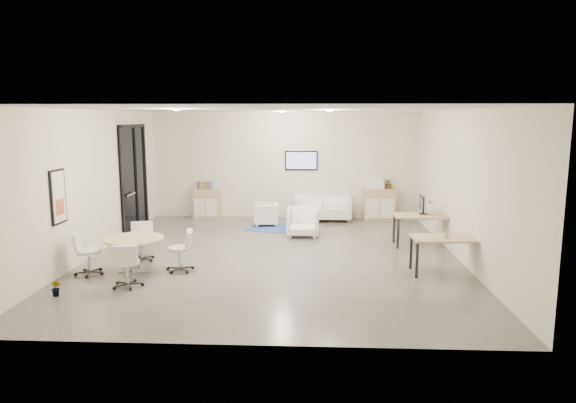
# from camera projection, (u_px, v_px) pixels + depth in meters

# --- Properties ---
(room_shell) EXTENTS (9.60, 10.60, 4.80)m
(room_shell) POSITION_uv_depth(u_px,v_px,m) (274.00, 184.00, 11.09)
(room_shell) COLOR #504D49
(room_shell) RESTS_ON ground
(glass_door) EXTENTS (0.09, 1.90, 2.85)m
(glass_door) POSITION_uv_depth(u_px,v_px,m) (134.00, 175.00, 13.76)
(glass_door) COLOR black
(glass_door) RESTS_ON room_shell
(artwork) EXTENTS (0.05, 0.54, 1.04)m
(artwork) POSITION_uv_depth(u_px,v_px,m) (58.00, 197.00, 9.71)
(artwork) COLOR black
(artwork) RESTS_ON room_shell
(wall_tv) EXTENTS (0.98, 0.06, 0.58)m
(wall_tv) POSITION_uv_depth(u_px,v_px,m) (301.00, 161.00, 15.44)
(wall_tv) COLOR black
(wall_tv) RESTS_ON room_shell
(ceiling_spots) EXTENTS (3.14, 4.14, 0.03)m
(ceiling_spots) POSITION_uv_depth(u_px,v_px,m) (267.00, 111.00, 11.66)
(ceiling_spots) COLOR #FFEAC6
(ceiling_spots) RESTS_ON room_shell
(sideboard_left) EXTENTS (0.79, 0.41, 0.88)m
(sideboard_left) POSITION_uv_depth(u_px,v_px,m) (207.00, 204.00, 15.60)
(sideboard_left) COLOR tan
(sideboard_left) RESTS_ON room_shell
(sideboard_right) EXTENTS (0.94, 0.45, 0.94)m
(sideboard_right) POSITION_uv_depth(u_px,v_px,m) (379.00, 204.00, 15.32)
(sideboard_right) COLOR tan
(sideboard_right) RESTS_ON room_shell
(books) EXTENTS (0.46, 0.14, 0.22)m
(books) POSITION_uv_depth(u_px,v_px,m) (205.00, 186.00, 15.51)
(books) COLOR red
(books) RESTS_ON sideboard_left
(printer) EXTENTS (0.54, 0.47, 0.35)m
(printer) POSITION_uv_depth(u_px,v_px,m) (376.00, 183.00, 15.23)
(printer) COLOR white
(printer) RESTS_ON sideboard_right
(loveseat) EXTENTS (1.66, 0.84, 0.62)m
(loveseat) POSITION_uv_depth(u_px,v_px,m) (323.00, 209.00, 15.26)
(loveseat) COLOR silver
(loveseat) RESTS_ON room_shell
(blue_rug) EXTENTS (1.90, 1.51, 0.01)m
(blue_rug) POSITION_uv_depth(u_px,v_px,m) (280.00, 228.00, 14.16)
(blue_rug) COLOR #2E448D
(blue_rug) RESTS_ON room_shell
(armchair_left) EXTENTS (0.70, 0.74, 0.69)m
(armchair_left) POSITION_uv_depth(u_px,v_px,m) (266.00, 213.00, 14.55)
(armchair_left) COLOR silver
(armchair_left) RESTS_ON room_shell
(armchair_right) EXTENTS (0.83, 0.78, 0.82)m
(armchair_right) POSITION_uv_depth(u_px,v_px,m) (303.00, 220.00, 13.21)
(armchair_right) COLOR silver
(armchair_right) RESTS_ON room_shell
(desk_rear) EXTENTS (1.46, 0.79, 0.74)m
(desk_rear) POSITION_uv_depth(u_px,v_px,m) (424.00, 218.00, 12.18)
(desk_rear) COLOR tan
(desk_rear) RESTS_ON room_shell
(desk_front) EXTENTS (1.44, 0.77, 0.73)m
(desk_front) POSITION_uv_depth(u_px,v_px,m) (448.00, 241.00, 9.98)
(desk_front) COLOR tan
(desk_front) RESTS_ON room_shell
(monitor) EXTENTS (0.20, 0.50, 0.44)m
(monitor) POSITION_uv_depth(u_px,v_px,m) (422.00, 204.00, 12.28)
(monitor) COLOR black
(monitor) RESTS_ON desk_rear
(round_table) EXTENTS (1.16, 1.16, 0.70)m
(round_table) POSITION_uv_depth(u_px,v_px,m) (134.00, 242.00, 10.05)
(round_table) COLOR tan
(round_table) RESTS_ON room_shell
(meeting_chairs) EXTENTS (2.38, 2.38, 0.82)m
(meeting_chairs) POSITION_uv_depth(u_px,v_px,m) (135.00, 252.00, 10.08)
(meeting_chairs) COLOR white
(meeting_chairs) RESTS_ON room_shell
(plant_cabinet) EXTENTS (0.32, 0.35, 0.24)m
(plant_cabinet) POSITION_uv_depth(u_px,v_px,m) (389.00, 185.00, 15.24)
(plant_cabinet) COLOR #3F7F3F
(plant_cabinet) RESTS_ON sideboard_right
(plant_floor) EXTENTS (0.25, 0.34, 0.13)m
(plant_floor) POSITION_uv_depth(u_px,v_px,m) (57.00, 293.00, 8.79)
(plant_floor) COLOR #3F7F3F
(plant_floor) RESTS_ON room_shell
(cup) EXTENTS (0.12, 0.10, 0.12)m
(cup) POSITION_uv_depth(u_px,v_px,m) (446.00, 234.00, 9.96)
(cup) COLOR white
(cup) RESTS_ON desk_front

